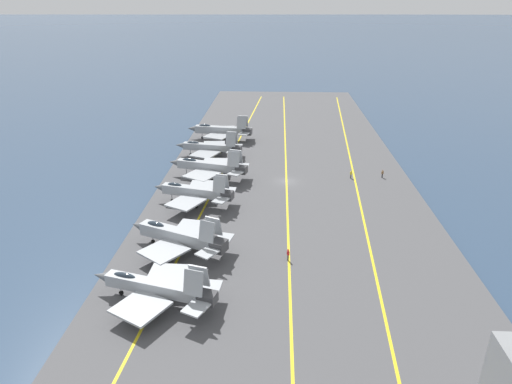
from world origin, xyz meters
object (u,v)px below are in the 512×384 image
object	(u,v)px
crew_brown_vest	(382,173)
crew_red_vest	(288,254)
parked_jet_fourth	(209,166)
parked_jet_third	(194,192)
parked_jet_nearest	(156,287)
crew_yellow_vest	(351,174)
parked_jet_sixth	(221,130)
parked_jet_second	(178,236)
parked_jet_fifth	(210,147)

from	to	relation	value
crew_brown_vest	crew_red_vest	xyz separation A→B (m)	(-33.49, 20.07, 0.06)
parked_jet_fourth	crew_red_vest	size ratio (longest dim) A/B	9.39
parked_jet_third	crew_brown_vest	world-z (taller)	parked_jet_third
parked_jet_nearest	parked_jet_fourth	xyz separation A→B (m)	(41.77, -0.39, 0.47)
crew_brown_vest	crew_yellow_vest	xyz separation A→B (m)	(-0.68, 6.57, -0.01)
parked_jet_sixth	crew_red_vest	world-z (taller)	parked_jet_sixth
parked_jet_fourth	crew_yellow_vest	distance (m)	29.42
parked_jet_nearest	crew_red_vest	xyz separation A→B (m)	(10.59, -16.21, -1.24)
parked_jet_second	parked_jet_fourth	distance (m)	29.13
parked_jet_fourth	parked_jet_fifth	world-z (taller)	parked_jet_fourth
parked_jet_third	crew_yellow_vest	distance (m)	33.46
parked_jet_third	crew_red_vest	distance (m)	24.51
parked_jet_second	parked_jet_fourth	world-z (taller)	parked_jet_fourth
parked_jet_second	parked_jet_fourth	xyz separation A→B (m)	(29.12, -0.25, 0.27)
crew_red_vest	parked_jet_third	bearing A→B (deg)	42.38
crew_yellow_vest	crew_red_vest	size ratio (longest dim) A/B	0.94
parked_jet_second	crew_yellow_vest	bearing A→B (deg)	-43.87
parked_jet_second	parked_jet_fifth	world-z (taller)	parked_jet_second
parked_jet_nearest	crew_yellow_vest	distance (m)	52.61
parked_jet_fourth	crew_yellow_vest	size ratio (longest dim) A/B	10.00
parked_jet_fifth	crew_brown_vest	bearing A→B (deg)	-106.88
crew_yellow_vest	crew_red_vest	xyz separation A→B (m)	(-32.81, 13.50, 0.06)
parked_jet_fourth	parked_jet_fifth	xyz separation A→B (m)	(13.73, 1.74, -0.30)
parked_jet_second	parked_jet_sixth	size ratio (longest dim) A/B	0.94
parked_jet_nearest	parked_jet_sixth	distance (m)	69.75
crew_red_vest	crew_yellow_vest	bearing A→B (deg)	-22.37
parked_jet_fourth	crew_red_vest	bearing A→B (deg)	-153.10
parked_jet_fifth	parked_jet_sixth	xyz separation A→B (m)	(14.24, -0.77, 0.19)
parked_jet_nearest	parked_jet_third	size ratio (longest dim) A/B	1.09
parked_jet_nearest	parked_jet_third	world-z (taller)	parked_jet_third
parked_jet_second	crew_brown_vest	bearing A→B (deg)	-48.98
crew_red_vest	crew_brown_vest	bearing A→B (deg)	-30.93
parked_jet_sixth	crew_brown_vest	world-z (taller)	parked_jet_sixth
parked_jet_third	parked_jet_fourth	distance (m)	13.14
parked_jet_third	parked_jet_sixth	size ratio (longest dim) A/B	0.88
parked_jet_sixth	parked_jet_second	bearing A→B (deg)	-179.27
parked_jet_second	crew_brown_vest	world-z (taller)	parked_jet_second
parked_jet_second	parked_jet_fourth	size ratio (longest dim) A/B	0.96
parked_jet_second	parked_jet_third	size ratio (longest dim) A/B	1.07
parked_jet_nearest	crew_red_vest	size ratio (longest dim) A/B	9.17
crew_brown_vest	crew_red_vest	distance (m)	39.04
parked_jet_nearest	parked_jet_sixth	xyz separation A→B (m)	(69.74, 0.58, 0.36)
parked_jet_fifth	crew_brown_vest	xyz separation A→B (m)	(-11.42, -37.63, -1.47)
parked_jet_nearest	parked_jet_third	xyz separation A→B (m)	(28.65, 0.27, 0.39)
parked_jet_nearest	parked_jet_fifth	distance (m)	55.52
crew_yellow_vest	parked_jet_fifth	bearing A→B (deg)	68.71
crew_yellow_vest	crew_red_vest	distance (m)	35.48
parked_jet_third	parked_jet_sixth	world-z (taller)	parked_jet_sixth
parked_jet_sixth	crew_red_vest	size ratio (longest dim) A/B	9.52
parked_jet_fourth	parked_jet_fifth	size ratio (longest dim) A/B	1.07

